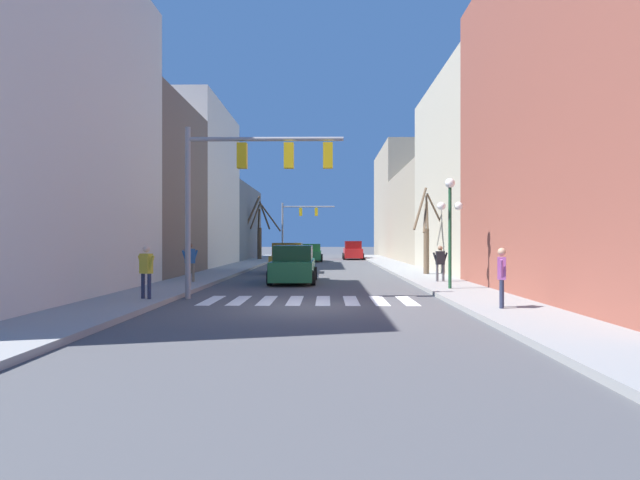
{
  "coord_description": "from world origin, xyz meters",
  "views": [
    {
      "loc": [
        0.57,
        -14.44,
        1.96
      ],
      "look_at": [
        0.01,
        27.23,
        1.93
      ],
      "focal_mm": 28.0,
      "sensor_mm": 36.0,
      "label": 1
    }
  ],
  "objects": [
    {
      "name": "ground_plane",
      "position": [
        0.0,
        0.0,
        0.0
      ],
      "size": [
        240.0,
        240.0,
        0.0
      ],
      "primitive_type": "plane",
      "color": "#4C4C4F"
    },
    {
      "name": "sidewalk_left",
      "position": [
        -5.5,
        0.0,
        0.07
      ],
      "size": [
        2.42,
        90.0,
        0.15
      ],
      "color": "gray",
      "rests_on": "ground_plane"
    },
    {
      "name": "sidewalk_right",
      "position": [
        5.5,
        0.0,
        0.07
      ],
      "size": [
        2.42,
        90.0,
        0.15
      ],
      "color": "gray",
      "rests_on": "ground_plane"
    },
    {
      "name": "building_row_left",
      "position": [
        -9.71,
        15.19,
        5.15
      ],
      "size": [
        6.0,
        46.58,
        11.87
      ],
      "color": "beige",
      "rests_on": "ground_plane"
    },
    {
      "name": "building_row_right",
      "position": [
        9.71,
        21.75,
        5.54
      ],
      "size": [
        6.0,
        56.32,
        12.22
      ],
      "color": "#934C3D",
      "rests_on": "ground_plane"
    },
    {
      "name": "crosswalk_stripes",
      "position": [
        0.0,
        1.59,
        0.0
      ],
      "size": [
        6.75,
        2.6,
        0.01
      ],
      "color": "white",
      "rests_on": "ground_plane"
    },
    {
      "name": "traffic_signal_near",
      "position": [
        -2.09,
        2.03,
        4.17
      ],
      "size": [
        5.26,
        0.28,
        5.69
      ],
      "color": "gray",
      "rests_on": "ground_plane"
    },
    {
      "name": "traffic_signal_far",
      "position": [
        -2.48,
        37.46,
        4.16
      ],
      "size": [
        5.51,
        0.28,
        5.81
      ],
      "color": "gray",
      "rests_on": "ground_plane"
    },
    {
      "name": "street_lamp_right_corner",
      "position": [
        5.15,
        4.13,
        3.06
      ],
      "size": [
        0.95,
        0.36,
        4.1
      ],
      "color": "#1E4C2D",
      "rests_on": "sidewalk_right"
    },
    {
      "name": "car_parked_right_near",
      "position": [
        -0.95,
        8.39,
        0.79
      ],
      "size": [
        2.08,
        4.86,
        1.7
      ],
      "rotation": [
        0.0,
        0.0,
        -1.57
      ],
      "color": "#236B38",
      "rests_on": "ground_plane"
    },
    {
      "name": "car_driving_toward_lane",
      "position": [
        -0.84,
        30.35,
        0.74
      ],
      "size": [
        2.08,
        4.27,
        1.59
      ],
      "rotation": [
        0.0,
        0.0,
        -1.57
      ],
      "color": "#236B38",
      "rests_on": "ground_plane"
    },
    {
      "name": "car_parked_left_near",
      "position": [
        3.17,
        35.13,
        0.84
      ],
      "size": [
        2.01,
        4.18,
        1.82
      ],
      "rotation": [
        0.0,
        0.0,
        1.57
      ],
      "color": "red",
      "rests_on": "ground_plane"
    },
    {
      "name": "car_parked_left_mid",
      "position": [
        -1.72,
        14.99,
        0.82
      ],
      "size": [
        2.06,
        4.41,
        1.78
      ],
      "rotation": [
        0.0,
        0.0,
        -1.57
      ],
      "color": "#A38423",
      "rests_on": "ground_plane"
    },
    {
      "name": "pedestrian_on_left_sidewalk",
      "position": [
        5.5,
        7.24,
        1.07
      ],
      "size": [
        0.67,
        0.23,
        1.55
      ],
      "rotation": [
        0.0,
        0.0,
        0.07
      ],
      "color": "#4C4C51",
      "rests_on": "sidewalk_right"
    },
    {
      "name": "pedestrian_crossing_street",
      "position": [
        5.23,
        -1.13,
        1.09
      ],
      "size": [
        0.33,
        0.67,
        1.59
      ],
      "rotation": [
        0.0,
        0.0,
        4.35
      ],
      "color": "#282D47",
      "rests_on": "sidewalk_right"
    },
    {
      "name": "pedestrian_waiting_at_curb",
      "position": [
        -4.97,
        0.76,
        1.12
      ],
      "size": [
        0.65,
        0.42,
        1.64
      ],
      "rotation": [
        0.0,
        0.0,
        5.76
      ],
      "color": "#282D47",
      "rests_on": "sidewalk_left"
    },
    {
      "name": "pedestrian_near_right_corner",
      "position": [
        -5.3,
        6.84,
        1.14
      ],
      "size": [
        0.63,
        0.5,
        1.68
      ],
      "rotation": [
        0.0,
        0.0,
        0.63
      ],
      "color": "#7A705B",
      "rests_on": "sidewalk_left"
    },
    {
      "name": "street_tree_right_mid",
      "position": [
        5.86,
        12.04,
        2.17
      ],
      "size": [
        2.27,
        2.17,
        4.59
      ],
      "color": "brown",
      "rests_on": "sidewalk_right"
    },
    {
      "name": "street_tree_right_far",
      "position": [
        -5.76,
        32.22,
        2.84
      ],
      "size": [
        3.31,
        2.55,
        5.92
      ],
      "color": "#473828",
      "rests_on": "sidewalk_left"
    }
  ]
}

